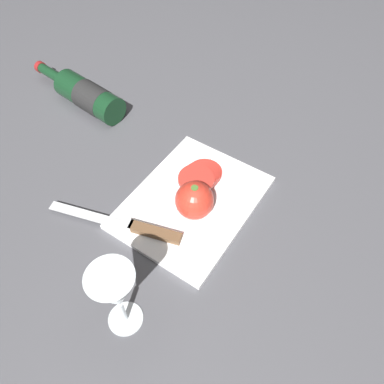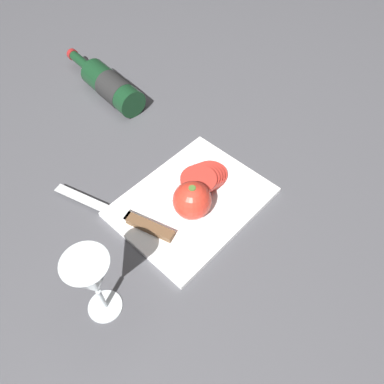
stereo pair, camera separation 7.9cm
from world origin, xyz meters
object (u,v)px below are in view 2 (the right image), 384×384
at_px(knife, 137,222).
at_px(wine_bottle, 110,86).
at_px(wine_glass, 92,279).
at_px(whole_tomato, 192,200).
at_px(tomato_slice_stack_near, 205,177).

bearing_deg(knife, wine_bottle, -48.84).
xyz_separation_m(wine_bottle, knife, (-0.24, -0.37, -0.02)).
bearing_deg(wine_bottle, knife, -122.77).
xyz_separation_m(wine_bottle, wine_glass, (-0.40, -0.46, 0.08)).
xyz_separation_m(whole_tomato, tomato_slice_stack_near, (0.08, 0.03, -0.02)).
relative_size(wine_glass, tomato_slice_stack_near, 1.31).
height_order(wine_glass, whole_tomato, wine_glass).
bearing_deg(wine_glass, wine_bottle, 49.22).
height_order(whole_tomato, tomato_slice_stack_near, whole_tomato).
bearing_deg(whole_tomato, tomato_slice_stack_near, 23.85).
xyz_separation_m(wine_glass, knife, (0.16, 0.09, -0.10)).
height_order(wine_glass, tomato_slice_stack_near, wine_glass).
bearing_deg(tomato_slice_stack_near, knife, 170.25).
xyz_separation_m(wine_glass, whole_tomato, (0.26, 0.02, -0.06)).
distance_m(whole_tomato, tomato_slice_stack_near, 0.09).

